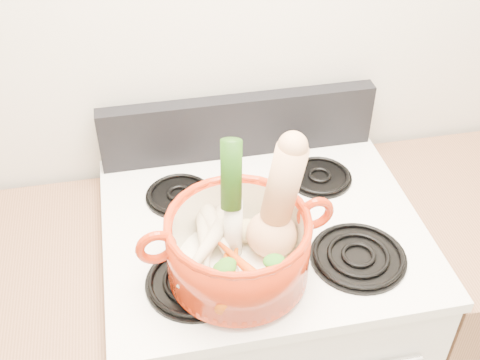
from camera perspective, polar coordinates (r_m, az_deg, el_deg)
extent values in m
cube|color=beige|center=(1.58, -0.51, 13.99)|extent=(3.50, 0.02, 2.60)
cube|color=silver|center=(1.86, 1.78, -15.13)|extent=(0.76, 0.65, 0.92)
cube|color=white|center=(1.50, 2.14, -4.52)|extent=(0.78, 0.67, 0.03)
cube|color=black|center=(1.66, -0.12, 5.14)|extent=(0.76, 0.05, 0.18)
cylinder|color=black|center=(1.35, -4.24, -9.49)|extent=(0.22, 0.22, 0.02)
cylinder|color=black|center=(1.43, 11.16, -7.06)|extent=(0.22, 0.22, 0.02)
cylinder|color=black|center=(1.57, -5.80, -1.35)|extent=(0.17, 0.17, 0.02)
cylinder|color=black|center=(1.63, 7.56, 0.38)|extent=(0.17, 0.17, 0.02)
cylinder|color=#A9250A|center=(1.30, -0.18, -6.39)|extent=(0.34, 0.34, 0.15)
torus|color=#A9250A|center=(1.24, -7.97, -6.35)|extent=(0.09, 0.03, 0.09)
torus|color=#A9250A|center=(1.31, 7.15, -3.15)|extent=(0.09, 0.03, 0.09)
cylinder|color=beige|center=(1.26, -0.69, -1.86)|extent=(0.07, 0.11, 0.30)
ellipsoid|color=tan|center=(1.37, 0.63, -4.86)|extent=(0.09, 0.07, 0.05)
cone|color=beige|center=(1.34, -2.79, -5.93)|extent=(0.14, 0.22, 0.06)
cone|color=beige|center=(1.33, -3.31, -6.33)|extent=(0.06, 0.19, 0.05)
cone|color=#EEE4C2|center=(1.33, -1.89, -5.43)|extent=(0.09, 0.21, 0.06)
cone|color=#EEE3C2|center=(1.29, -3.69, -6.93)|extent=(0.15, 0.17, 0.06)
cone|color=#D9480A|center=(1.29, -0.71, -8.75)|extent=(0.07, 0.15, 0.04)
cone|color=#D54C0A|center=(1.27, -1.42, -9.36)|extent=(0.07, 0.17, 0.05)
cone|color=#DA410A|center=(1.27, 0.62, -8.45)|extent=(0.12, 0.18, 0.05)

